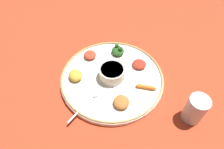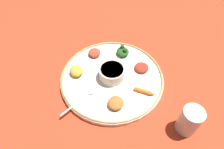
% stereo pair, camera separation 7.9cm
% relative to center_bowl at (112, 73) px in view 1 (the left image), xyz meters
% --- Properties ---
extents(ground_plane, '(2.40, 2.40, 0.00)m').
position_rel_center_bowl_xyz_m(ground_plane, '(0.00, 0.00, -0.05)').
color(ground_plane, '#B7381E').
extents(platter, '(0.41, 0.41, 0.02)m').
position_rel_center_bowl_xyz_m(platter, '(0.00, 0.00, -0.04)').
color(platter, white).
rests_on(platter, ground_plane).
extents(platter_rim, '(0.41, 0.41, 0.01)m').
position_rel_center_bowl_xyz_m(platter_rim, '(0.00, 0.00, -0.02)').
color(platter_rim, tan).
rests_on(platter_rim, platter).
extents(center_bowl, '(0.10, 0.10, 0.05)m').
position_rel_center_bowl_xyz_m(center_bowl, '(0.00, 0.00, 0.00)').
color(center_bowl, beige).
rests_on(center_bowl, platter).
extents(spoon, '(0.06, 0.16, 0.01)m').
position_rel_center_bowl_xyz_m(spoon, '(0.04, -0.13, -0.02)').
color(spoon, silver).
rests_on(spoon, platter).
extents(greens_pile, '(0.07, 0.07, 0.04)m').
position_rel_center_bowl_xyz_m(greens_pile, '(-0.09, 0.10, -0.01)').
color(greens_pile, '#23511E').
rests_on(greens_pile, platter).
extents(carrot_near_spoon, '(0.07, 0.07, 0.02)m').
position_rel_center_bowl_xyz_m(carrot_near_spoon, '(0.12, 0.07, -0.02)').
color(carrot_near_spoon, orange).
rests_on(carrot_near_spoon, platter).
extents(mound_berbere_red, '(0.07, 0.07, 0.02)m').
position_rel_center_bowl_xyz_m(mound_berbere_red, '(-0.15, -0.01, -0.01)').
color(mound_berbere_red, '#B73D28').
rests_on(mound_berbere_red, platter).
extents(mound_lentil_yellow, '(0.06, 0.06, 0.03)m').
position_rel_center_bowl_xyz_m(mound_lentil_yellow, '(-0.08, -0.12, -0.01)').
color(mound_lentil_yellow, gold).
rests_on(mound_lentil_yellow, platter).
extents(mound_chickpea, '(0.08, 0.08, 0.03)m').
position_rel_center_bowl_xyz_m(mound_chickpea, '(0.12, -0.05, -0.01)').
color(mound_chickpea, '#B2662D').
rests_on(mound_chickpea, platter).
extents(mound_beet, '(0.08, 0.08, 0.02)m').
position_rel_center_bowl_xyz_m(mound_beet, '(0.02, 0.13, -0.02)').
color(mound_beet, maroon).
rests_on(mound_beet, platter).
extents(drinking_glass, '(0.07, 0.07, 0.11)m').
position_rel_center_bowl_xyz_m(drinking_glass, '(0.30, 0.13, 0.00)').
color(drinking_glass, silver).
rests_on(drinking_glass, ground_plane).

